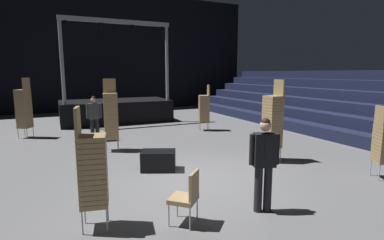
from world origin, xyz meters
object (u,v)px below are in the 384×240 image
equipment_road_case (158,160)px  stage_riser (116,109)px  chair_stack_mid_left (92,169)px  crew_worker_near_stage (94,116)px  chair_stack_front_left (111,115)px  chair_stack_mid_right (273,121)px  chair_stack_mid_centre (24,108)px  loose_chair_near_man (187,195)px  chair_stack_rear_left (204,108)px  man_with_tie (264,159)px

equipment_road_case → stage_riser: bearing=86.7°
chair_stack_mid_left → crew_worker_near_stage: bearing=-175.9°
chair_stack_front_left → stage_riser: bearing=-94.5°
stage_riser → chair_stack_mid_right: stage_riser is taller
chair_stack_mid_centre → loose_chair_near_man: (3.08, -9.03, -0.66)m
equipment_road_case → chair_stack_rear_left: bearing=50.6°
chair_stack_mid_right → crew_worker_near_stage: bearing=39.9°
chair_stack_front_left → equipment_road_case: (0.77, -2.58, -0.94)m
chair_stack_front_left → crew_worker_near_stage: 1.81m
chair_stack_rear_left → crew_worker_near_stage: chair_stack_rear_left is taller
stage_riser → equipment_road_case: (-0.50, -8.65, -0.39)m
stage_riser → chair_stack_rear_left: size_ratio=2.70×
chair_stack_rear_left → loose_chair_near_man: chair_stack_rear_left is taller
chair_stack_front_left → chair_stack_mid_left: bearing=84.3°
chair_stack_mid_right → stage_riser: bearing=15.1°
chair_stack_mid_left → chair_stack_mid_centre: chair_stack_mid_centre is taller
man_with_tie → loose_chair_near_man: (-1.48, 0.16, -0.48)m
loose_chair_near_man → chair_stack_mid_left: bearing=113.7°
chair_stack_mid_right → loose_chair_near_man: 4.51m
chair_stack_front_left → equipment_road_case: 2.85m
crew_worker_near_stage → equipment_road_case: (1.10, -4.35, -0.71)m
chair_stack_mid_left → equipment_road_case: size_ratio=2.28×
man_with_tie → equipment_road_case: (-1.01, 3.13, -0.75)m
chair_stack_front_left → chair_stack_mid_centre: same height
chair_stack_mid_left → chair_stack_rear_left: 8.85m
chair_stack_mid_centre → chair_stack_rear_left: 7.38m
chair_stack_front_left → chair_stack_mid_centre: size_ratio=1.00×
man_with_tie → chair_stack_rear_left: bearing=-89.3°
crew_worker_near_stage → stage_riser: bearing=76.1°
stage_riser → chair_stack_mid_centre: size_ratio=2.31×
chair_stack_mid_left → crew_worker_near_stage: (0.83, 6.79, -0.06)m
chair_stack_mid_right → equipment_road_case: size_ratio=2.66×
chair_stack_mid_left → chair_stack_mid_centre: bearing=-158.1°
stage_riser → chair_stack_mid_left: size_ratio=2.70×
man_with_tie → crew_worker_near_stage: size_ratio=1.04×
stage_riser → loose_chair_near_man: (-0.97, -11.63, -0.12)m
chair_stack_mid_right → crew_worker_near_stage: size_ratio=1.40×
crew_worker_near_stage → chair_stack_rear_left: bearing=7.5°
chair_stack_front_left → chair_stack_mid_right: 5.17m
chair_stack_mid_right → equipment_road_case: chair_stack_mid_right is taller
man_with_tie → loose_chair_near_man: size_ratio=1.88×
man_with_tie → stage_riser: bearing=-67.6°
stage_riser → chair_stack_mid_left: 11.36m
stage_riser → man_with_tie: stage_riser is taller
man_with_tie → chair_stack_mid_centre: chair_stack_mid_centre is taller
man_with_tie → chair_stack_mid_right: bearing=-112.3°
man_with_tie → crew_worker_near_stage: man_with_tie is taller
chair_stack_mid_centre → crew_worker_near_stage: 3.00m
chair_stack_mid_centre → loose_chair_near_man: size_ratio=2.53×
man_with_tie → equipment_road_case: 3.37m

